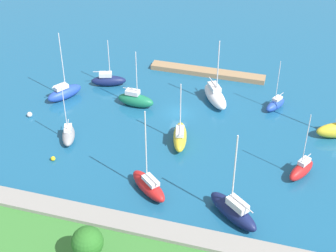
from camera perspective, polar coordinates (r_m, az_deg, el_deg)
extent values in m
plane|color=#19567F|center=(82.46, 1.19, 1.46)|extent=(160.00, 160.00, 0.00)
cube|color=#997A56|center=(93.69, 4.44, 6.04)|extent=(21.07, 2.33, 0.89)
cube|color=gray|center=(62.44, -5.34, -10.91)|extent=(60.82, 2.90, 1.37)
sphere|color=#286B23|center=(56.27, -9.05, -12.75)|extent=(3.51, 3.51, 3.51)
ellipsoid|color=#2347B2|center=(87.59, -11.55, 3.66)|extent=(5.26, 6.68, 2.10)
cube|color=silver|center=(86.69, -11.94, 4.31)|extent=(2.35, 2.68, 0.64)
cylinder|color=silver|center=(84.90, -11.83, 7.18)|extent=(0.16, 0.16, 9.78)
cylinder|color=silver|center=(86.28, -12.22, 4.48)|extent=(1.42, 2.23, 0.12)
ellipsoid|color=red|center=(71.48, 14.75, -4.84)|extent=(3.93, 5.37, 2.00)
cube|color=silver|center=(70.98, 15.08, -3.87)|extent=(1.77, 2.12, 0.61)
cylinder|color=silver|center=(68.27, 15.26, -1.64)|extent=(0.12, 0.12, 8.15)
cylinder|color=silver|center=(71.01, 15.31, -3.42)|extent=(1.11, 1.97, 0.10)
ellipsoid|color=yellow|center=(75.12, 1.36, -1.24)|extent=(3.53, 7.23, 2.21)
cube|color=silver|center=(73.84, 1.36, -0.60)|extent=(1.73, 2.71, 0.62)
cylinder|color=silver|center=(72.62, 1.42, 2.09)|extent=(0.17, 0.17, 7.70)
cylinder|color=silver|center=(73.16, 1.35, -0.54)|extent=(0.79, 2.79, 0.13)
ellipsoid|color=#141E4C|center=(63.54, 7.31, -9.49)|extent=(7.69, 6.68, 2.32)
cube|color=silver|center=(62.09, 7.82, -8.72)|extent=(3.10, 2.83, 0.97)
cylinder|color=silver|center=(59.64, 7.49, -5.00)|extent=(0.19, 0.19, 10.07)
cylinder|color=silver|center=(61.27, 8.35, -8.68)|extent=(2.94, 2.33, 0.15)
ellipsoid|color=white|center=(84.97, 5.33, 3.30)|extent=(6.26, 7.83, 2.28)
cube|color=silver|center=(84.69, 5.24, 4.39)|extent=(2.76, 3.14, 0.75)
cylinder|color=silver|center=(81.85, 5.64, 6.59)|extent=(0.19, 0.19, 9.15)
cylinder|color=silver|center=(85.03, 5.07, 4.94)|extent=(2.02, 3.02, 0.15)
ellipsoid|color=gray|center=(77.40, -11.12, -1.05)|extent=(3.64, 5.45, 1.58)
cube|color=silver|center=(77.14, -11.19, -0.23)|extent=(1.72, 2.13, 0.54)
cylinder|color=silver|center=(74.66, -11.51, 1.69)|extent=(0.12, 0.12, 7.56)
cylinder|color=silver|center=(77.37, -11.20, 0.26)|extent=(1.01, 2.31, 0.10)
ellipsoid|color=#19724C|center=(83.90, -3.65, 2.91)|extent=(6.32, 2.53, 2.18)
cube|color=silver|center=(83.32, -4.00, 3.82)|extent=(2.31, 1.44, 0.74)
cylinder|color=silver|center=(81.30, -3.57, 5.85)|extent=(0.15, 0.15, 7.76)
cylinder|color=silver|center=(83.21, -4.29, 4.18)|extent=(2.49, 0.26, 0.12)
ellipsoid|color=#2347B2|center=(84.95, 11.98, 2.36)|extent=(3.61, 4.80, 1.62)
cube|color=silver|center=(84.68, 12.20, 3.05)|extent=(1.65, 1.91, 0.46)
cylinder|color=silver|center=(82.55, 12.25, 4.90)|extent=(0.11, 0.11, 7.23)
cylinder|color=silver|center=(84.87, 12.43, 3.40)|extent=(1.13, 2.00, 0.09)
ellipsoid|color=red|center=(66.66, -2.21, -6.76)|extent=(6.74, 6.06, 2.11)
cube|color=silver|center=(65.43, -1.97, -6.15)|extent=(2.75, 2.57, 0.56)
cylinder|color=silver|center=(62.95, -2.50, -2.31)|extent=(0.17, 0.17, 10.38)
cylinder|color=silver|center=(64.88, -1.77, -6.06)|extent=(2.13, 1.79, 0.13)
ellipsoid|color=#141E4C|center=(90.31, -6.68, 5.07)|extent=(6.38, 3.76, 1.82)
cube|color=silver|center=(89.73, -7.04, 5.78)|extent=(2.44, 1.81, 0.76)
cylinder|color=silver|center=(88.24, -6.67, 7.52)|extent=(0.15, 0.15, 6.84)
cylinder|color=silver|center=(89.54, -7.50, 6.07)|extent=(2.81, 1.02, 0.12)
sphere|color=white|center=(84.32, -15.30, 1.26)|extent=(0.84, 0.84, 0.84)
sphere|color=yellow|center=(74.05, -12.80, -3.59)|extent=(0.67, 0.67, 0.67)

